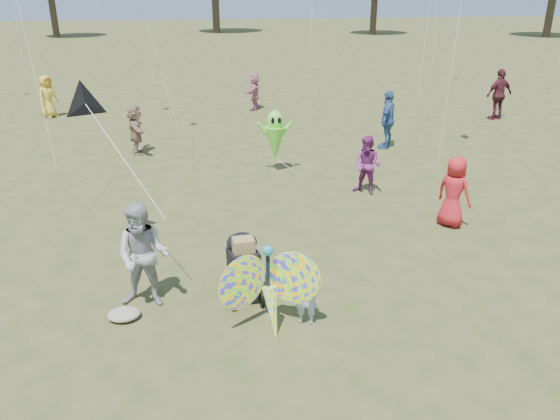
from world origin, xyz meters
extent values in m
plane|color=#51592B|center=(0.00, 0.00, 0.00)|extent=(160.00, 160.00, 0.00)
imported|color=#94AFD2|center=(-0.14, -0.48, 0.48)|extent=(0.39, 0.30, 0.95)
imported|color=#9B9CA1|center=(-2.58, 0.50, 0.88)|extent=(0.99, 0.85, 1.77)
ellipsoid|color=gray|center=(-2.93, 0.12, 0.08)|extent=(0.51, 0.42, 0.16)
imported|color=red|center=(3.77, 2.65, 0.77)|extent=(0.83, 0.90, 1.55)
imported|color=#345A90|center=(4.50, 8.72, 0.92)|extent=(0.99, 1.14, 1.84)
imported|color=#956E5B|center=(-3.33, 9.40, 0.76)|extent=(0.61, 1.45, 1.52)
imported|color=#78286D|center=(2.57, 4.85, 0.73)|extent=(0.90, 0.89, 1.47)
imported|color=gold|center=(-7.09, 15.16, 0.82)|extent=(0.90, 0.95, 1.64)
imported|color=#4D1926|center=(10.11, 11.82, 0.97)|extent=(1.21, 0.70, 1.93)
imported|color=#C4708C|center=(1.07, 15.20, 0.75)|extent=(0.93, 1.47, 1.51)
cube|color=black|center=(-0.98, 0.48, 0.55)|extent=(0.53, 0.89, 0.71)
cube|color=black|center=(-0.98, 0.48, 0.22)|extent=(0.47, 0.71, 0.10)
ellipsoid|color=black|center=(-0.98, 0.73, 0.88)|extent=(0.51, 0.45, 0.33)
cylinder|color=black|center=(-1.22, 0.13, 0.15)|extent=(0.07, 0.30, 0.30)
cylinder|color=black|center=(-0.74, 0.13, 0.15)|extent=(0.07, 0.30, 0.30)
cylinder|color=black|center=(-0.98, 0.93, 0.11)|extent=(0.07, 0.22, 0.22)
cylinder|color=black|center=(-0.98, 0.00, 0.98)|extent=(0.44, 0.06, 0.03)
cube|color=#9F7C4D|center=(-0.98, 0.43, 0.96)|extent=(0.36, 0.31, 0.26)
ellipsoid|color=#EB2557|center=(-1.10, -0.50, 0.82)|extent=(0.98, 0.71, 1.24)
ellipsoid|color=#EB2557|center=(-0.34, -0.50, 0.82)|extent=(0.98, 0.71, 1.24)
cylinder|color=black|center=(-0.72, -0.48, 0.77)|extent=(0.06, 0.06, 1.00)
cone|color=#EB2557|center=(-0.67, -0.65, 0.30)|extent=(0.36, 0.49, 0.93)
sphere|color=teal|center=(-0.72, -0.50, 1.32)|extent=(0.16, 0.16, 0.16)
cone|color=black|center=(-3.53, 2.67, 2.92)|extent=(0.89, 0.62, 0.81)
cylinder|color=silver|center=(-2.85, 1.64, 2.17)|extent=(1.37, 2.09, 1.50)
cone|color=#66E736|center=(0.60, 6.93, 0.80)|extent=(0.56, 0.56, 0.95)
ellipsoid|color=#66E736|center=(0.60, 6.93, 1.45)|extent=(0.44, 0.39, 0.57)
ellipsoid|color=black|center=(0.51, 6.75, 1.50)|extent=(0.10, 0.05, 0.17)
ellipsoid|color=black|center=(0.69, 6.75, 1.50)|extent=(0.10, 0.05, 0.17)
cylinder|color=#66E736|center=(0.30, 6.93, 1.20)|extent=(0.43, 0.10, 0.49)
cylinder|color=#66E736|center=(0.90, 6.93, 1.20)|extent=(0.43, 0.10, 0.49)
cylinder|color=silver|center=(0.90, 6.73, 0.20)|extent=(0.61, 0.41, 0.41)
cylinder|color=#3A2D21|center=(-14.00, 52.00, 1.89)|extent=(0.63, 0.63, 3.78)
cylinder|color=#3A2D21|center=(2.00, 55.00, 2.31)|extent=(0.77, 0.77, 4.62)
cylinder|color=#3A2D21|center=(18.00, 50.00, 1.99)|extent=(0.66, 0.67, 3.99)
cylinder|color=#3A2D21|center=(34.00, 44.00, 2.21)|extent=(0.73, 0.73, 4.41)
camera|label=1|loc=(-1.74, -7.47, 4.87)|focal=35.00mm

